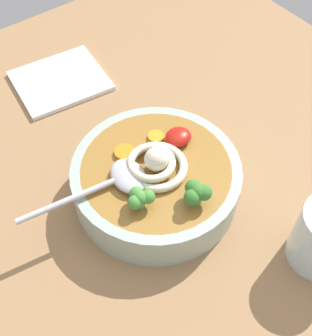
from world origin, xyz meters
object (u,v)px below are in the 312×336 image
noodle_pile (155,164)px  soup_spoon (119,180)px  folded_napkin (60,81)px  soup_bowl (156,181)px

noodle_pile → soup_spoon: size_ratio=0.53×
soup_spoon → folded_napkin: size_ratio=1.16×
folded_napkin → noodle_pile: bearing=87.9°
soup_spoon → folded_napkin: bearing=-93.6°
soup_bowl → noodle_pile: bearing=20.0°
soup_bowl → noodle_pile: (0.21, 0.08, 4.03)cm
soup_bowl → noodle_pile: 4.03cm
soup_spoon → noodle_pile: bearing=178.8°
folded_napkin → soup_spoon: bearing=77.6°
soup_spoon → folded_napkin: 29.66cm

